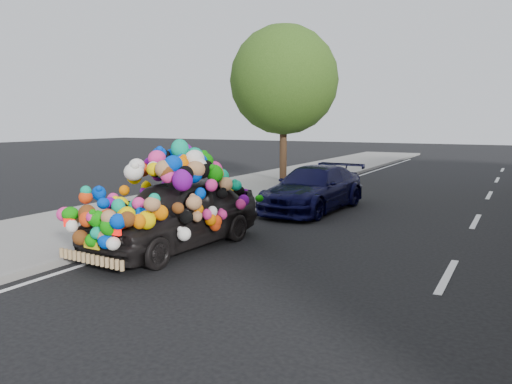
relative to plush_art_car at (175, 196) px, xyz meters
The scene contains 7 objects.
ground 1.79m from the plush_art_car, 23.72° to the left, with size 100.00×100.00×0.00m, color black.
sidewalk 3.16m from the plush_art_car, 168.66° to the left, with size 4.00×60.00×0.12m, color gray.
kerb 1.51m from the plush_art_car, 149.44° to the left, with size 0.15×60.00×0.13m, color gray.
lane_markings 5.08m from the plush_art_car, ahead, with size 6.00×50.00×0.01m, color silver, non-canonical shape.
tree_near_sidewalk 10.81m from the plush_art_car, 103.66° to the left, with size 4.20×4.20×6.13m.
plush_art_car is the anchor object (origin of this frame).
navy_sedan 5.24m from the plush_art_car, 81.11° to the left, with size 1.71×4.20×1.22m, color black.
Camera 1 is at (4.57, -8.23, 2.45)m, focal length 35.00 mm.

